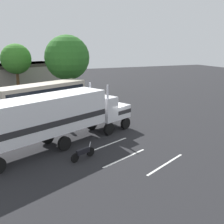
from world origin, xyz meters
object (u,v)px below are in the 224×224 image
Objects in this scene: motorcycle at (83,153)px; tree_center at (16,59)px; person_bystander at (69,122)px; parked_bus at (43,95)px; tree_left at (67,58)px; semi_truck at (56,116)px.

tree_center is at bearing 94.82° from motorcycle.
parked_bus reaches higher than person_bystander.
person_bystander is 20.38m from tree_center.
person_bystander is 0.15× the size of parked_bus.
motorcycle is at bearing -88.39° from parked_bus.
person_bystander is at bearing 84.20° from motorcycle.
tree_left is (5.13, 8.66, 3.76)m from parked_bus.
person_bystander is at bearing -81.61° from tree_center.
motorcycle is at bearing -85.18° from tree_center.
semi_truck is 4.28m from person_bystander.
semi_truck reaches higher than parked_bus.
person_bystander is 0.18× the size of tree_left.
person_bystander is at bearing -82.10° from parked_bus.
tree_left reaches higher than tree_center.
parked_bus is (0.78, 11.29, -0.46)m from semi_truck.
person_bystander is 0.83× the size of motorcycle.
semi_truck is at bearing -118.07° from person_bystander.
tree_left reaches higher than motorcycle.
parked_bus is (-1.08, 7.80, 1.17)m from person_bystander.
semi_truck is 7.07× the size of motorcycle.
semi_truck is 21.07m from tree_left.
tree_left is (4.05, 16.46, 4.93)m from person_bystander.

